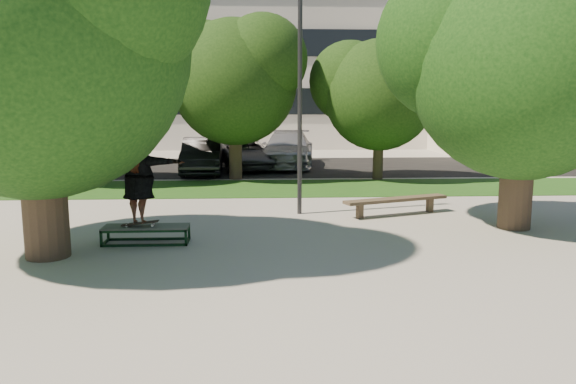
{
  "coord_description": "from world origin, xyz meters",
  "views": [
    {
      "loc": [
        -0.07,
        -9.83,
        3.0
      ],
      "look_at": [
        0.46,
        0.6,
        1.31
      ],
      "focal_mm": 35.0,
      "sensor_mm": 36.0,
      "label": 1
    }
  ],
  "objects": [
    {
      "name": "side_building",
      "position": [
        18.0,
        22.0,
        4.0
      ],
      "size": [
        15.0,
        10.0,
        8.0
      ],
      "primitive_type": "cube",
      "color": "beige",
      "rests_on": "ground"
    },
    {
      "name": "skater_rig",
      "position": [
        -2.62,
        1.98,
        1.29
      ],
      "size": [
        2.12,
        0.85,
        1.75
      ],
      "rotation": [
        0.0,
        0.0,
        3.0
      ],
      "color": "white",
      "rests_on": "grind_box"
    },
    {
      "name": "grind_box",
      "position": [
        -2.5,
        1.98,
        0.19
      ],
      "size": [
        1.8,
        0.6,
        0.38
      ],
      "color": "black",
      "rests_on": "ground"
    },
    {
      "name": "bg_tree_mid",
      "position": [
        -1.08,
        12.08,
        4.02
      ],
      "size": [
        5.76,
        4.92,
        6.24
      ],
      "color": "#38281E",
      "rests_on": "ground"
    },
    {
      "name": "office_building",
      "position": [
        -2.0,
        31.98,
        8.0
      ],
      "size": [
        30.0,
        14.12,
        16.0
      ],
      "color": "#BAB3AC",
      "rests_on": "ground"
    },
    {
      "name": "car_silver_b",
      "position": [
        1.25,
        16.08,
        0.81
      ],
      "size": [
        2.83,
        5.79,
        1.62
      ],
      "primitive_type": "imported",
      "rotation": [
        0.0,
        0.0,
        -0.1
      ],
      "color": "#B9B9BE",
      "rests_on": "asphalt_strip"
    },
    {
      "name": "bench",
      "position": [
        3.56,
        4.69,
        0.39
      ],
      "size": [
        2.97,
        1.42,
        0.46
      ],
      "rotation": [
        0.0,
        0.0,
        0.35
      ],
      "color": "brown",
      "rests_on": "ground"
    },
    {
      "name": "car_silver_a",
      "position": [
        -9.0,
        14.74,
        0.78
      ],
      "size": [
        2.27,
        4.71,
        1.55
      ],
      "primitive_type": "imported",
      "rotation": [
        0.0,
        0.0,
        0.1
      ],
      "color": "#B9B8BE",
      "rests_on": "asphalt_strip"
    },
    {
      "name": "car_dark",
      "position": [
        -2.46,
        13.72,
        0.75
      ],
      "size": [
        1.77,
        4.6,
        1.5
      ],
      "primitive_type": "imported",
      "rotation": [
        0.0,
        0.0,
        0.04
      ],
      "color": "black",
      "rests_on": "asphalt_strip"
    },
    {
      "name": "bg_tree_left",
      "position": [
        -6.57,
        11.07,
        3.73
      ],
      "size": [
        5.28,
        4.51,
        5.77
      ],
      "color": "#38281E",
      "rests_on": "ground"
    },
    {
      "name": "ground",
      "position": [
        0.0,
        0.0,
        0.0
      ],
      "size": [
        120.0,
        120.0,
        0.0
      ],
      "primitive_type": "plane",
      "color": "gray",
      "rests_on": "ground"
    },
    {
      "name": "tree_left",
      "position": [
        -4.29,
        1.09,
        4.42
      ],
      "size": [
        6.96,
        5.95,
        7.12
      ],
      "color": "#38281E",
      "rests_on": "ground"
    },
    {
      "name": "bg_tree_right",
      "position": [
        4.43,
        11.57,
        3.49
      ],
      "size": [
        5.04,
        4.31,
        5.43
      ],
      "color": "#38281E",
      "rests_on": "ground"
    },
    {
      "name": "lamppost",
      "position": [
        1.0,
        5.0,
        3.15
      ],
      "size": [
        0.25,
        0.15,
        6.11
      ],
      "color": "#2D2D30",
      "rests_on": "ground"
    },
    {
      "name": "tree_right",
      "position": [
        5.92,
        3.08,
        4.09
      ],
      "size": [
        6.24,
        5.33,
        6.51
      ],
      "color": "#38281E",
      "rests_on": "ground"
    },
    {
      "name": "car_grey",
      "position": [
        -0.65,
        15.28,
        0.65
      ],
      "size": [
        3.05,
        5.0,
        1.3
      ],
      "primitive_type": "imported",
      "rotation": [
        0.0,
        0.0,
        0.2
      ],
      "color": "#525156",
      "rests_on": "asphalt_strip"
    },
    {
      "name": "grass_strip",
      "position": [
        1.0,
        9.5,
        0.01
      ],
      "size": [
        30.0,
        4.0,
        0.02
      ],
      "primitive_type": "cube",
      "color": "#194A15",
      "rests_on": "ground"
    },
    {
      "name": "asphalt_strip",
      "position": [
        0.0,
        16.0,
        0.01
      ],
      "size": [
        40.0,
        8.0,
        0.01
      ],
      "primitive_type": "cube",
      "color": "black",
      "rests_on": "ground"
    }
  ]
}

